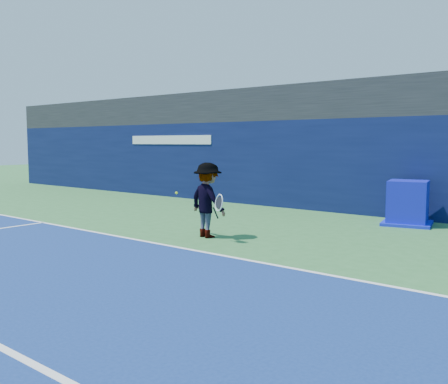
{
  "coord_description": "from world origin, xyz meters",
  "views": [
    {
      "loc": [
        7.64,
        -4.56,
        2.26
      ],
      "look_at": [
        -0.25,
        5.2,
        1.0
      ],
      "focal_mm": 40.0,
      "sensor_mm": 36.0,
      "label": 1
    }
  ],
  "objects": [
    {
      "name": "equipment_cart",
      "position": [
        3.05,
        9.14,
        0.55
      ],
      "size": [
        1.5,
        1.5,
        1.21
      ],
      "color": "#0C10B2",
      "rests_on": "ground"
    },
    {
      "name": "baseline",
      "position": [
        0.0,
        3.0,
        0.01
      ],
      "size": [
        24.0,
        0.1,
        0.01
      ],
      "primitive_type": "cube",
      "color": "white",
      "rests_on": "ground"
    },
    {
      "name": "stadium_band",
      "position": [
        0.0,
        11.5,
        3.6
      ],
      "size": [
        36.0,
        3.0,
        1.2
      ],
      "primitive_type": "cube",
      "color": "black",
      "rests_on": "back_wall_assembly"
    },
    {
      "name": "tennis_ball",
      "position": [
        -1.58,
        4.84,
        0.92
      ],
      "size": [
        0.07,
        0.07,
        0.07
      ],
      "color": "#B9DF18",
      "rests_on": "ground"
    },
    {
      "name": "back_wall_assembly",
      "position": [
        -0.0,
        10.5,
        1.5
      ],
      "size": [
        36.0,
        1.03,
        3.0
      ],
      "color": "#0A123A",
      "rests_on": "ground"
    },
    {
      "name": "ground",
      "position": [
        0.0,
        0.0,
        0.0
      ],
      "size": [
        80.0,
        80.0,
        0.0
      ],
      "primitive_type": "plane",
      "color": "#316E36",
      "rests_on": "ground"
    },
    {
      "name": "tennis_player",
      "position": [
        -0.03,
        4.33,
        0.89
      ],
      "size": [
        1.38,
        0.89,
        1.78
      ],
      "color": "silver",
      "rests_on": "ground"
    }
  ]
}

